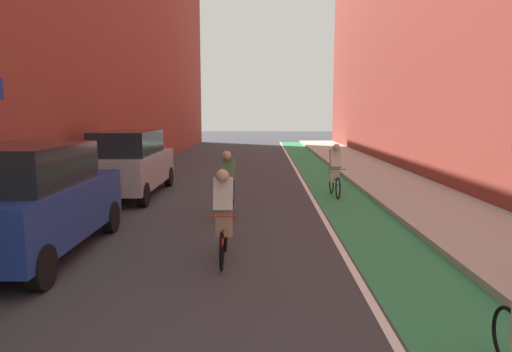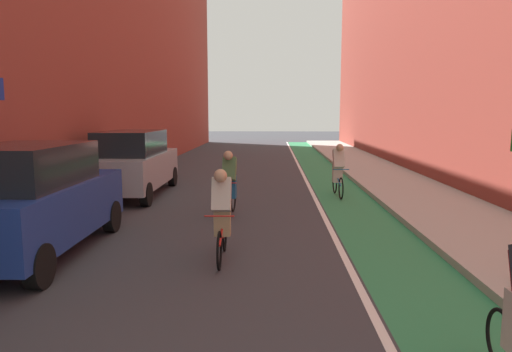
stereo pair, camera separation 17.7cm
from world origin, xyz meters
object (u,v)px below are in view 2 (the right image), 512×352
object	(u,v)px
cyclist_trailing	(230,182)
cyclist_far	(338,170)
parked_suv_silver	(134,162)
cyclist_mid	(222,212)
parked_suv_blue	(30,199)

from	to	relation	value
cyclist_trailing	cyclist_far	distance (m)	4.16
parked_suv_silver	cyclist_trailing	world-z (taller)	parked_suv_silver
cyclist_mid	cyclist_trailing	distance (m)	3.43
parked_suv_silver	cyclist_trailing	xyz separation A→B (m)	(3.20, -2.81, -0.17)
parked_suv_blue	cyclist_mid	distance (m)	3.38
cyclist_trailing	cyclist_far	xyz separation A→B (m)	(3.02, 2.85, -0.04)
cyclist_mid	cyclist_trailing	bearing A→B (deg)	92.98
parked_suv_blue	cyclist_trailing	world-z (taller)	parked_suv_blue
cyclist_mid	cyclist_far	xyz separation A→B (m)	(2.85, 6.28, -0.04)
cyclist_trailing	cyclist_far	world-z (taller)	cyclist_trailing
parked_suv_blue	cyclist_far	xyz separation A→B (m)	(6.22, 6.16, -0.21)
parked_suv_silver	cyclist_far	world-z (taller)	parked_suv_silver
cyclist_mid	cyclist_trailing	world-z (taller)	cyclist_trailing
parked_suv_blue	parked_suv_silver	distance (m)	6.12
parked_suv_blue	cyclist_trailing	bearing A→B (deg)	46.02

